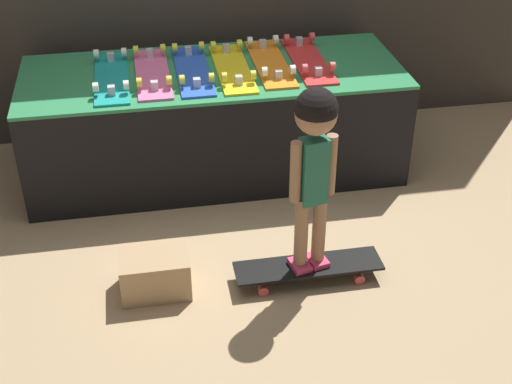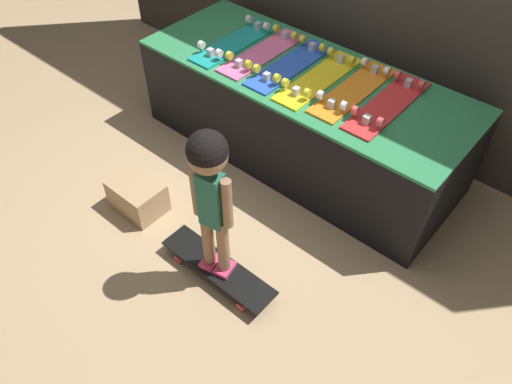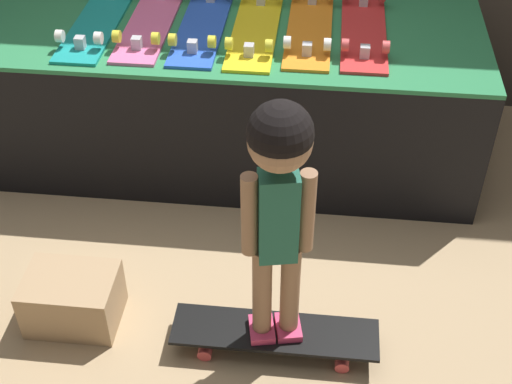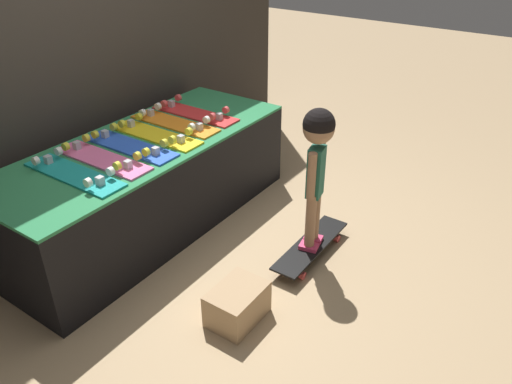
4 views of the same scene
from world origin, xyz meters
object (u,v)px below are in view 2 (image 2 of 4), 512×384
object	(u,v)px
skateboard_yellow_on_rack	(319,78)
skateboard_red_on_rack	(388,104)
skateboard_teal_on_rack	(235,42)
child	(210,181)
storage_box	(138,196)
skateboard_orange_on_rack	(354,89)
skateboard_blue_on_rack	(290,64)
skateboard_on_floor	(218,268)
skateboard_pink_on_rack	(263,52)

from	to	relation	value
skateboard_yellow_on_rack	skateboard_red_on_rack	world-z (taller)	same
skateboard_teal_on_rack	child	world-z (taller)	child
child	skateboard_yellow_on_rack	bearing A→B (deg)	87.98
child	storage_box	size ratio (longest dim) A/B	2.86
skateboard_teal_on_rack	skateboard_orange_on_rack	world-z (taller)	same
skateboard_blue_on_rack	skateboard_orange_on_rack	world-z (taller)	same
skateboard_blue_on_rack	skateboard_red_on_rack	world-z (taller)	same
skateboard_blue_on_rack	child	world-z (taller)	child
child	storage_box	bearing A→B (deg)	164.26
skateboard_orange_on_rack	skateboard_on_floor	world-z (taller)	skateboard_orange_on_rack
skateboard_pink_on_rack	storage_box	bearing A→B (deg)	-94.94
skateboard_orange_on_rack	skateboard_on_floor	size ratio (longest dim) A/B	0.98
skateboard_orange_on_rack	skateboard_blue_on_rack	bearing A→B (deg)	-176.58
storage_box	skateboard_on_floor	bearing A→B (deg)	-4.18
skateboard_pink_on_rack	skateboard_on_floor	distance (m)	1.51
skateboard_teal_on_rack	skateboard_blue_on_rack	size ratio (longest dim) A/B	1.00
skateboard_teal_on_rack	skateboard_blue_on_rack	bearing A→B (deg)	2.14
storage_box	skateboard_orange_on_rack	bearing A→B (deg)	55.18
skateboard_pink_on_rack	skateboard_red_on_rack	bearing A→B (deg)	1.70
skateboard_orange_on_rack	child	size ratio (longest dim) A/B	0.76
skateboard_red_on_rack	skateboard_on_floor	bearing A→B (deg)	-102.65
skateboard_red_on_rack	storage_box	world-z (taller)	skateboard_red_on_rack
skateboard_teal_on_rack	child	bearing A→B (deg)	-52.22
skateboard_orange_on_rack	storage_box	bearing A→B (deg)	-124.82
child	skateboard_pink_on_rack	bearing A→B (deg)	107.81
skateboard_blue_on_rack	skateboard_red_on_rack	size ratio (longest dim) A/B	1.00
child	skateboard_on_floor	bearing A→B (deg)	-11.57
storage_box	skateboard_blue_on_rack	bearing A→B (deg)	73.54
child	storage_box	xyz separation A→B (m)	(-0.77, 0.06, -0.67)
skateboard_blue_on_rack	skateboard_on_floor	xyz separation A→B (m)	(0.44, -1.19, -0.61)
skateboard_on_floor	child	xyz separation A→B (m)	(-0.00, 0.00, 0.70)
skateboard_red_on_rack	child	distance (m)	1.26
skateboard_pink_on_rack	skateboard_yellow_on_rack	world-z (taller)	same
skateboard_yellow_on_rack	skateboard_on_floor	world-z (taller)	skateboard_yellow_on_rack
skateboard_pink_on_rack	skateboard_orange_on_rack	xyz separation A→B (m)	(0.71, 0.02, 0.00)
skateboard_yellow_on_rack	skateboard_orange_on_rack	size ratio (longest dim) A/B	1.00
skateboard_teal_on_rack	skateboard_orange_on_rack	xyz separation A→B (m)	(0.95, 0.05, 0.00)
skateboard_teal_on_rack	skateboard_pink_on_rack	xyz separation A→B (m)	(0.24, 0.02, 0.00)
storage_box	skateboard_pink_on_rack	bearing A→B (deg)	85.06
storage_box	child	bearing A→B (deg)	-4.18
skateboard_pink_on_rack	skateboard_blue_on_rack	bearing A→B (deg)	-0.94
skateboard_teal_on_rack	skateboard_yellow_on_rack	bearing A→B (deg)	0.87
skateboard_orange_on_rack	skateboard_on_floor	xyz separation A→B (m)	(-0.04, -1.22, -0.61)
skateboard_pink_on_rack	skateboard_orange_on_rack	distance (m)	0.71
skateboard_teal_on_rack	skateboard_yellow_on_rack	size ratio (longest dim) A/B	1.00
skateboard_on_floor	child	size ratio (longest dim) A/B	0.77
skateboard_yellow_on_rack	storage_box	world-z (taller)	skateboard_yellow_on_rack
skateboard_blue_on_rack	skateboard_on_floor	distance (m)	1.41
skateboard_pink_on_rack	skateboard_orange_on_rack	bearing A→B (deg)	1.97
skateboard_teal_on_rack	child	xyz separation A→B (m)	(0.91, -1.18, 0.09)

